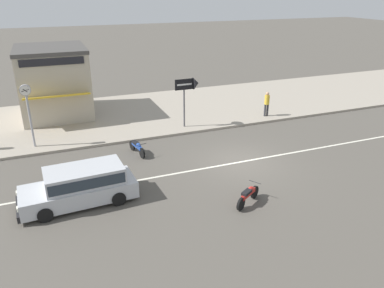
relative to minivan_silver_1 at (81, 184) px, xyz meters
The scene contains 10 objects.
ground_plane 8.23m from the minivan_silver_1, ahead, with size 160.00×160.00×0.00m, color #544F47.
lane_centre_stripe 8.23m from the minivan_silver_1, ahead, with size 50.40×0.14×0.01m, color silver.
kerb_strip 13.51m from the minivan_silver_1, 52.97° to the left, with size 68.00×10.00×0.15m, color #9E9384.
minivan_silver_1 is the anchor object (origin of this frame).
motorcycle_1 7.02m from the minivan_silver_1, 22.71° to the right, with size 1.54×1.06×0.80m.
motorcycle_2 5.21m from the minivan_silver_1, 50.03° to the left, with size 0.62×1.80×0.80m.
street_clock 7.32m from the minivan_silver_1, 105.35° to the left, with size 0.58×0.22×3.54m.
arrow_signboard 10.42m from the minivan_silver_1, 41.32° to the left, with size 1.56×0.74×3.14m.
pedestrian_near_clock 14.80m from the minivan_silver_1, 27.03° to the left, with size 0.34×0.34×1.71m.
shopfront_corner_warung 12.63m from the minivan_silver_1, 91.25° to the left, with size 4.52×6.14×4.66m.
Camera 1 is at (-8.85, -15.52, 8.46)m, focal length 35.00 mm.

